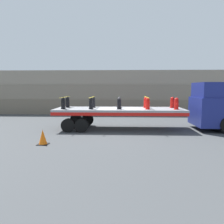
{
  "coord_description": "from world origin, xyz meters",
  "views": [
    {
      "loc": [
        0.13,
        -14.16,
        2.71
      ],
      "look_at": [
        -0.47,
        0.0,
        1.12
      ],
      "focal_mm": 35.0,
      "sensor_mm": 36.0,
      "label": 1
    }
  ],
  "objects": [
    {
      "name": "fire_hydrant_black_far_0",
      "position": [
        -3.54,
        0.56,
        1.71
      ],
      "size": [
        0.32,
        0.47,
        0.73
      ],
      "color": "black",
      "rests_on": "flatbed_trailer"
    },
    {
      "name": "fire_hydrant_red_near_3",
      "position": [
        1.77,
        -0.56,
        1.71
      ],
      "size": [
        0.32,
        0.47,
        0.73
      ],
      "color": "red",
      "rests_on": "flatbed_trailer"
    },
    {
      "name": "truck_cab",
      "position": [
        6.08,
        0.0,
        1.5
      ],
      "size": [
        2.41,
        2.74,
        3.03
      ],
      "color": "navy",
      "rests_on": "ground_plane"
    },
    {
      "name": "rock_cliff",
      "position": [
        0.0,
        9.08,
        2.22
      ],
      "size": [
        60.0,
        3.3,
        4.43
      ],
      "color": "#706656",
      "rests_on": "ground_plane"
    },
    {
      "name": "cargo_strap_front",
      "position": [
        1.77,
        0.0,
        2.09
      ],
      "size": [
        0.05,
        2.75,
        0.01
      ],
      "color": "yellow",
      "rests_on": "fire_hydrant_red_near_3"
    },
    {
      "name": "fire_hydrant_black_far_1",
      "position": [
        -1.77,
        0.56,
        1.71
      ],
      "size": [
        0.32,
        0.47,
        0.73
      ],
      "color": "black",
      "rests_on": "flatbed_trailer"
    },
    {
      "name": "flatbed_trailer",
      "position": [
        -0.58,
        0.0,
        1.09
      ],
      "size": [
        8.28,
        2.65,
        1.36
      ],
      "color": "gray",
      "rests_on": "ground_plane"
    },
    {
      "name": "cargo_strap_middle",
      "position": [
        -1.77,
        0.0,
        2.09
      ],
      "size": [
        0.05,
        2.75,
        0.01
      ],
      "color": "yellow",
      "rests_on": "fire_hydrant_black_near_1"
    },
    {
      "name": "fire_hydrant_red_far_4",
      "position": [
        3.54,
        0.56,
        1.71
      ],
      "size": [
        0.32,
        0.47,
        0.73
      ],
      "color": "red",
      "rests_on": "flatbed_trailer"
    },
    {
      "name": "ground_plane",
      "position": [
        0.0,
        0.0,
        0.0
      ],
      "size": [
        120.0,
        120.0,
        0.0
      ],
      "primitive_type": "plane",
      "color": "#3F4244"
    },
    {
      "name": "fire_hydrant_red_near_4",
      "position": [
        3.54,
        -0.56,
        1.71
      ],
      "size": [
        0.32,
        0.47,
        0.73
      ],
      "color": "red",
      "rests_on": "flatbed_trailer"
    },
    {
      "name": "fire_hydrant_black_near_1",
      "position": [
        -1.77,
        -0.56,
        1.71
      ],
      "size": [
        0.32,
        0.47,
        0.73
      ],
      "color": "black",
      "rests_on": "flatbed_trailer"
    },
    {
      "name": "cargo_strap_rear",
      "position": [
        -3.54,
        0.0,
        2.09
      ],
      "size": [
        0.05,
        2.75,
        0.01
      ],
      "color": "yellow",
      "rests_on": "fire_hydrant_black_near_0"
    },
    {
      "name": "fire_hydrant_black_near_2",
      "position": [
        0.0,
        -0.56,
        1.71
      ],
      "size": [
        0.32,
        0.47,
        0.73
      ],
      "color": "black",
      "rests_on": "flatbed_trailer"
    },
    {
      "name": "fire_hydrant_black_far_2",
      "position": [
        0.0,
        0.56,
        1.71
      ],
      "size": [
        0.32,
        0.47,
        0.73
      ],
      "color": "black",
      "rests_on": "flatbed_trailer"
    },
    {
      "name": "fire_hydrant_red_far_3",
      "position": [
        1.77,
        0.56,
        1.71
      ],
      "size": [
        0.32,
        0.47,
        0.73
      ],
      "color": "red",
      "rests_on": "flatbed_trailer"
    },
    {
      "name": "fire_hydrant_black_near_0",
      "position": [
        -3.54,
        -0.56,
        1.71
      ],
      "size": [
        0.32,
        0.47,
        0.73
      ],
      "color": "black",
      "rests_on": "flatbed_trailer"
    },
    {
      "name": "traffic_cone",
      "position": [
        -3.61,
        -4.1,
        0.35
      ],
      "size": [
        0.51,
        0.51,
        0.72
      ],
      "color": "black",
      "rests_on": "ground_plane"
    }
  ]
}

